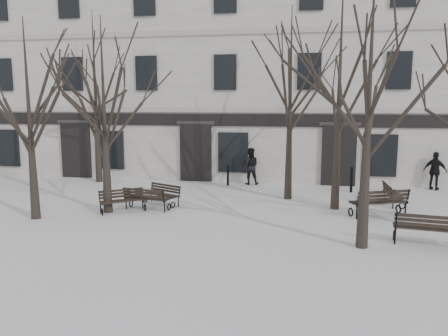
% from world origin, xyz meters
% --- Properties ---
extents(ground, '(100.00, 100.00, 0.00)m').
position_xyz_m(ground, '(0.00, 0.00, 0.00)').
color(ground, silver).
rests_on(ground, ground).
extents(building, '(40.40, 10.20, 11.40)m').
position_xyz_m(building, '(0.00, 12.96, 5.52)').
color(building, beige).
rests_on(building, ground).
extents(tree_0, '(4.74, 4.74, 6.77)m').
position_xyz_m(tree_0, '(-7.34, 0.05, 4.23)').
color(tree_0, black).
rests_on(tree_0, ground).
extents(tree_1, '(4.88, 4.88, 6.97)m').
position_xyz_m(tree_1, '(-5.23, 1.30, 4.36)').
color(tree_1, black).
rests_on(tree_1, ground).
extents(tree_2, '(5.34, 5.34, 7.63)m').
position_xyz_m(tree_2, '(3.41, -1.15, 4.77)').
color(tree_2, black).
rests_on(tree_2, ground).
extents(tree_4, '(5.83, 5.83, 8.34)m').
position_xyz_m(tree_4, '(-8.28, 6.93, 5.21)').
color(tree_4, black).
rests_on(tree_4, ground).
extents(tree_5, '(5.43, 5.43, 7.76)m').
position_xyz_m(tree_5, '(1.21, 4.67, 4.85)').
color(tree_5, black).
rests_on(tree_5, ground).
extents(tree_6, '(5.91, 5.91, 8.44)m').
position_xyz_m(tree_6, '(3.01, 3.22, 5.28)').
color(tree_6, black).
rests_on(tree_6, ground).
extents(bench_0, '(1.66, 1.40, 0.83)m').
position_xyz_m(bench_0, '(-4.73, 1.44, 0.45)').
color(bench_0, black).
rests_on(bench_0, ground).
extents(bench_1, '(1.78, 0.90, 0.86)m').
position_xyz_m(bench_1, '(-3.94, 1.82, 0.47)').
color(bench_1, black).
rests_on(bench_1, ground).
extents(bench_2, '(2.00, 0.97, 0.97)m').
position_xyz_m(bench_2, '(5.30, -0.74, 0.53)').
color(bench_2, black).
rests_on(bench_2, ground).
extents(bench_3, '(1.64, 1.21, 0.80)m').
position_xyz_m(bench_3, '(-3.63, 2.79, 0.43)').
color(bench_3, black).
rests_on(bench_3, ground).
extents(bench_4, '(2.10, 1.44, 1.01)m').
position_xyz_m(bench_4, '(4.46, 2.30, 0.55)').
color(bench_4, black).
rests_on(bench_4, ground).
extents(bench_5, '(0.62, 1.64, 0.82)m').
position_xyz_m(bench_5, '(5.27, 4.36, 0.45)').
color(bench_5, black).
rests_on(bench_5, ground).
extents(bollard_a, '(0.13, 0.13, 1.00)m').
position_xyz_m(bollard_a, '(-1.71, 7.00, 0.54)').
color(bollard_a, black).
rests_on(bollard_a, ground).
extents(bollard_b, '(0.15, 0.15, 1.16)m').
position_xyz_m(bollard_b, '(3.96, 6.42, 0.62)').
color(bollard_b, black).
rests_on(bollard_b, ground).
extents(pedestrian_b, '(0.95, 0.79, 1.79)m').
position_xyz_m(pedestrian_b, '(-0.70, 7.52, 0.00)').
color(pedestrian_b, black).
rests_on(pedestrian_b, ground).
extents(pedestrian_c, '(1.10, 0.91, 1.75)m').
position_xyz_m(pedestrian_c, '(7.77, 7.61, 0.00)').
color(pedestrian_c, black).
rests_on(pedestrian_c, ground).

